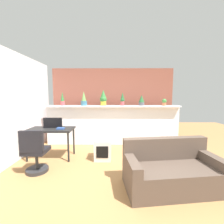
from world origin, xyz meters
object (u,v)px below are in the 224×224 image
(desk, at_px, (51,132))
(potted_plant_3, at_px, (122,99))
(potted_plant_2, at_px, (103,98))
(side_cube_shelf, at_px, (103,149))
(potted_plant_0, at_px, (62,99))
(potted_plant_1, at_px, (84,100))
(couch, at_px, (171,171))
(book_on_desk, at_px, (61,128))
(office_chair, at_px, (35,154))
(potted_plant_5, at_px, (164,102))
(tv_monitor, at_px, (53,123))
(potted_plant_4, at_px, (142,100))

(desk, bearing_deg, potted_plant_3, 29.66)
(potted_plant_2, xyz_separation_m, side_cube_shelf, (0.05, -1.17, -1.24))
(potted_plant_0, relative_size, potted_plant_1, 0.98)
(potted_plant_2, height_order, couch, potted_plant_2)
(couch, bearing_deg, book_on_desk, 152.92)
(office_chair, bearing_deg, potted_plant_5, 29.83)
(side_cube_shelf, relative_size, couch, 0.30)
(desk, relative_size, office_chair, 1.21)
(potted_plant_1, relative_size, book_on_desk, 2.49)
(tv_monitor, xyz_separation_m, couch, (2.52, -1.31, -0.60))
(potted_plant_4, distance_m, tv_monitor, 2.68)
(potted_plant_3, height_order, side_cube_shelf, potted_plant_3)
(office_chair, bearing_deg, desk, 89.07)
(side_cube_shelf, bearing_deg, office_chair, -152.20)
(potted_plant_4, height_order, tv_monitor, potted_plant_4)
(office_chair, xyz_separation_m, side_cube_shelf, (1.31, 0.69, -0.14))
(potted_plant_1, bearing_deg, tv_monitor, -122.55)
(potted_plant_2, bearing_deg, desk, -139.12)
(potted_plant_3, height_order, couch, potted_plant_3)
(potted_plant_3, bearing_deg, office_chair, -135.45)
(potted_plant_5, relative_size, couch, 0.13)
(tv_monitor, height_order, book_on_desk, tv_monitor)
(potted_plant_2, bearing_deg, book_on_desk, -130.34)
(couch, bearing_deg, potted_plant_5, 75.18)
(potted_plant_0, height_order, potted_plant_1, potted_plant_1)
(potted_plant_5, height_order, side_cube_shelf, potted_plant_5)
(potted_plant_2, xyz_separation_m, book_on_desk, (-0.98, -1.15, -0.72))
(potted_plant_4, xyz_separation_m, potted_plant_5, (0.70, -0.06, -0.05))
(potted_plant_5, bearing_deg, potted_plant_4, 175.12)
(potted_plant_1, xyz_separation_m, potted_plant_3, (1.21, 0.01, 0.01))
(potted_plant_5, bearing_deg, office_chair, -150.17)
(office_chair, relative_size, side_cube_shelf, 1.82)
(potted_plant_1, xyz_separation_m, couch, (1.90, -2.28, -1.16))
(side_cube_shelf, bearing_deg, book_on_desk, 179.11)
(potted_plant_3, xyz_separation_m, tv_monitor, (-1.82, -0.97, -0.57))
(desk, xyz_separation_m, couch, (2.55, -1.23, -0.38))
(side_cube_shelf, bearing_deg, potted_plant_0, 139.38)
(potted_plant_2, distance_m, potted_plant_5, 1.90)
(potted_plant_2, height_order, potted_plant_3, potted_plant_2)
(potted_plant_0, relative_size, side_cube_shelf, 0.87)
(potted_plant_5, bearing_deg, potted_plant_1, 179.68)
(office_chair, bearing_deg, potted_plant_3, 44.55)
(potted_plant_1, distance_m, potted_plant_3, 1.21)
(potted_plant_3, relative_size, book_on_desk, 2.28)
(potted_plant_5, xyz_separation_m, book_on_desk, (-2.87, -1.10, -0.60))
(desk, xyz_separation_m, side_cube_shelf, (1.30, -0.09, -0.42))
(potted_plant_4, height_order, office_chair, potted_plant_4)
(potted_plant_1, distance_m, potted_plant_4, 1.81)
(potted_plant_2, relative_size, tv_monitor, 1.04)
(book_on_desk, bearing_deg, potted_plant_3, 35.44)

